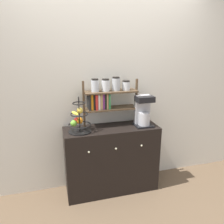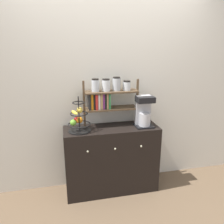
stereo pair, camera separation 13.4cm
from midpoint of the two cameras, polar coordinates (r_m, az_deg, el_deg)
ground_plane at (r=2.90m, az=2.18°, el=-21.43°), size 12.00×12.00×0.00m
wall_back at (r=2.75m, az=0.21°, el=6.36°), size 7.00×0.05×2.60m
sideboard at (r=2.83m, az=1.27°, el=-12.24°), size 1.15×0.40×0.85m
coffee_maker at (r=2.69m, az=9.72°, el=0.14°), size 0.22×0.20×0.38m
fruit_stand at (r=2.52m, az=-7.29°, el=-2.08°), size 0.26×0.26×0.41m
shelf_hutch at (r=2.63m, az=0.10°, el=4.28°), size 0.69×0.20×0.60m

